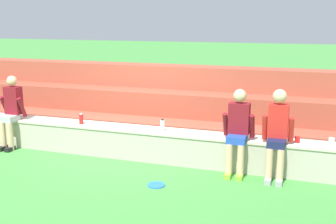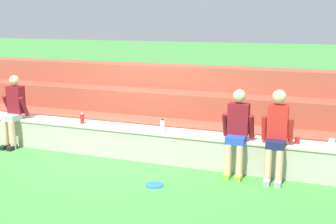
{
  "view_description": "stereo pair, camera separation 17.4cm",
  "coord_description": "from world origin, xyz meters",
  "px_view_note": "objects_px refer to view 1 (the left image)",
  "views": [
    {
      "loc": [
        3.37,
        -6.58,
        2.51
      ],
      "look_at": [
        1.03,
        0.23,
        0.91
      ],
      "focal_mm": 44.55,
      "sensor_mm": 36.0,
      "label": 1
    },
    {
      "loc": [
        3.53,
        -6.52,
        2.51
      ],
      "look_at": [
        1.03,
        0.23,
        0.91
      ],
      "focal_mm": 44.55,
      "sensor_mm": 36.0,
      "label": 2
    }
  ],
  "objects_px": {
    "person_far_left": "(11,110)",
    "person_left_of_center": "(238,129)",
    "water_bottle_mid_left": "(81,119)",
    "frisbee": "(156,185)",
    "plastic_cup_right_end": "(297,140)",
    "person_center": "(277,132)",
    "water_bottle_near_right": "(162,125)",
    "plastic_cup_middle": "(331,141)"
  },
  "relations": [
    {
      "from": "water_bottle_near_right",
      "to": "person_left_of_center",
      "type": "bearing_deg",
      "value": -9.07
    },
    {
      "from": "water_bottle_mid_left",
      "to": "person_left_of_center",
      "type": "bearing_deg",
      "value": -3.19
    },
    {
      "from": "water_bottle_mid_left",
      "to": "plastic_cup_right_end",
      "type": "xyz_separation_m",
      "value": [
        3.94,
        0.05,
        -0.05
      ]
    },
    {
      "from": "person_center",
      "to": "plastic_cup_right_end",
      "type": "distance_m",
      "value": 0.42
    },
    {
      "from": "person_far_left",
      "to": "water_bottle_near_right",
      "type": "bearing_deg",
      "value": 4.07
    },
    {
      "from": "person_left_of_center",
      "to": "water_bottle_near_right",
      "type": "xyz_separation_m",
      "value": [
        -1.39,
        0.22,
        -0.1
      ]
    },
    {
      "from": "person_far_left",
      "to": "frisbee",
      "type": "height_order",
      "value": "person_far_left"
    },
    {
      "from": "person_center",
      "to": "frisbee",
      "type": "distance_m",
      "value": 2.08
    },
    {
      "from": "plastic_cup_middle",
      "to": "plastic_cup_right_end",
      "type": "bearing_deg",
      "value": -176.49
    },
    {
      "from": "water_bottle_near_right",
      "to": "plastic_cup_middle",
      "type": "height_order",
      "value": "water_bottle_near_right"
    },
    {
      "from": "person_left_of_center",
      "to": "person_center",
      "type": "distance_m",
      "value": 0.63
    },
    {
      "from": "water_bottle_mid_left",
      "to": "water_bottle_near_right",
      "type": "height_order",
      "value": "water_bottle_near_right"
    },
    {
      "from": "plastic_cup_right_end",
      "to": "plastic_cup_middle",
      "type": "relative_size",
      "value": 0.85
    },
    {
      "from": "person_left_of_center",
      "to": "water_bottle_mid_left",
      "type": "distance_m",
      "value": 3.02
    },
    {
      "from": "person_far_left",
      "to": "water_bottle_mid_left",
      "type": "xyz_separation_m",
      "value": [
        1.47,
        0.17,
        -0.11
      ]
    },
    {
      "from": "person_far_left",
      "to": "water_bottle_mid_left",
      "type": "relative_size",
      "value": 7.01
    },
    {
      "from": "plastic_cup_middle",
      "to": "frisbee",
      "type": "height_order",
      "value": "plastic_cup_middle"
    },
    {
      "from": "person_far_left",
      "to": "person_left_of_center",
      "type": "relative_size",
      "value": 1.02
    },
    {
      "from": "water_bottle_near_right",
      "to": "plastic_cup_middle",
      "type": "bearing_deg",
      "value": 0.58
    },
    {
      "from": "person_left_of_center",
      "to": "plastic_cup_right_end",
      "type": "relative_size",
      "value": 14.05
    },
    {
      "from": "plastic_cup_right_end",
      "to": "person_far_left",
      "type": "bearing_deg",
      "value": -177.7
    },
    {
      "from": "plastic_cup_right_end",
      "to": "frisbee",
      "type": "height_order",
      "value": "plastic_cup_right_end"
    },
    {
      "from": "water_bottle_near_right",
      "to": "person_center",
      "type": "bearing_deg",
      "value": -7.0
    },
    {
      "from": "water_bottle_mid_left",
      "to": "person_far_left",
      "type": "bearing_deg",
      "value": -173.52
    },
    {
      "from": "water_bottle_mid_left",
      "to": "frisbee",
      "type": "relative_size",
      "value": 0.75
    },
    {
      "from": "frisbee",
      "to": "water_bottle_mid_left",
      "type": "bearing_deg",
      "value": 150.41
    },
    {
      "from": "person_far_left",
      "to": "person_left_of_center",
      "type": "distance_m",
      "value": 4.48
    },
    {
      "from": "person_center",
      "to": "plastic_cup_middle",
      "type": "distance_m",
      "value": 0.88
    },
    {
      "from": "person_center",
      "to": "frisbee",
      "type": "xyz_separation_m",
      "value": [
        -1.71,
        -0.9,
        -0.77
      ]
    },
    {
      "from": "water_bottle_mid_left",
      "to": "frisbee",
      "type": "distance_m",
      "value": 2.31
    },
    {
      "from": "water_bottle_near_right",
      "to": "plastic_cup_right_end",
      "type": "height_order",
      "value": "water_bottle_near_right"
    },
    {
      "from": "person_far_left",
      "to": "plastic_cup_middle",
      "type": "relative_size",
      "value": 12.22
    },
    {
      "from": "person_left_of_center",
      "to": "frisbee",
      "type": "height_order",
      "value": "person_left_of_center"
    },
    {
      "from": "person_far_left",
      "to": "plastic_cup_middle",
      "type": "xyz_separation_m",
      "value": [
        5.92,
        0.25,
        -0.15
      ]
    },
    {
      "from": "person_left_of_center",
      "to": "plastic_cup_right_end",
      "type": "bearing_deg",
      "value": 13.2
    },
    {
      "from": "person_left_of_center",
      "to": "frisbee",
      "type": "xyz_separation_m",
      "value": [
        -1.08,
        -0.93,
        -0.76
      ]
    },
    {
      "from": "person_center",
      "to": "water_bottle_near_right",
      "type": "xyz_separation_m",
      "value": [
        -2.01,
        0.25,
        -0.12
      ]
    },
    {
      "from": "person_left_of_center",
      "to": "water_bottle_mid_left",
      "type": "xyz_separation_m",
      "value": [
        -3.01,
        0.17,
        -0.11
      ]
    },
    {
      "from": "water_bottle_mid_left",
      "to": "frisbee",
      "type": "bearing_deg",
      "value": -29.59
    },
    {
      "from": "water_bottle_near_right",
      "to": "frisbee",
      "type": "xyz_separation_m",
      "value": [
        0.31,
        -1.15,
        -0.65
      ]
    },
    {
      "from": "person_center",
      "to": "water_bottle_mid_left",
      "type": "height_order",
      "value": "person_center"
    },
    {
      "from": "water_bottle_mid_left",
      "to": "frisbee",
      "type": "height_order",
      "value": "water_bottle_mid_left"
    }
  ]
}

